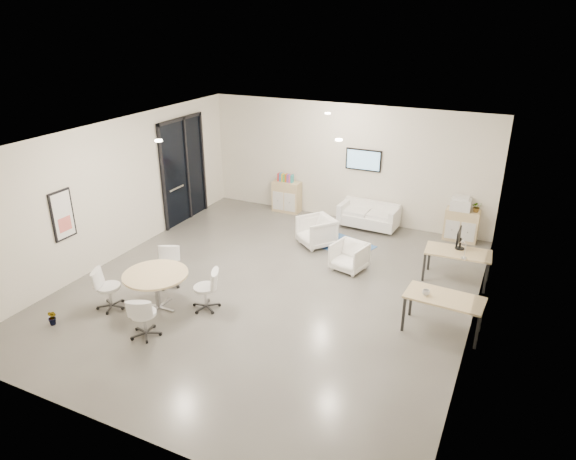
% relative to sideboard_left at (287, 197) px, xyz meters
% --- Properties ---
extents(room_shell, '(9.60, 10.60, 4.80)m').
position_rel_sideboard_left_xyz_m(room_shell, '(1.68, -4.27, 1.15)').
color(room_shell, '#52504B').
rests_on(room_shell, ground).
extents(glass_door, '(0.09, 1.90, 2.85)m').
position_rel_sideboard_left_xyz_m(glass_door, '(-2.27, -1.76, 1.05)').
color(glass_door, black).
rests_on(glass_door, room_shell).
extents(artwork, '(0.05, 0.54, 1.04)m').
position_rel_sideboard_left_xyz_m(artwork, '(-2.29, -5.87, 1.10)').
color(artwork, black).
rests_on(artwork, room_shell).
extents(wall_tv, '(0.98, 0.06, 0.58)m').
position_rel_sideboard_left_xyz_m(wall_tv, '(2.18, 0.20, 1.30)').
color(wall_tv, black).
rests_on(wall_tv, room_shell).
extents(ceiling_spots, '(3.14, 4.14, 0.03)m').
position_rel_sideboard_left_xyz_m(ceiling_spots, '(1.48, -3.43, 2.73)').
color(ceiling_spots, '#FFEAC6').
rests_on(ceiling_spots, room_shell).
extents(sideboard_left, '(0.80, 0.41, 0.90)m').
position_rel_sideboard_left_xyz_m(sideboard_left, '(0.00, 0.00, 0.00)').
color(sideboard_left, tan).
rests_on(sideboard_left, room_shell).
extents(sideboard_right, '(0.82, 0.40, 0.82)m').
position_rel_sideboard_left_xyz_m(sideboard_right, '(4.90, 0.01, -0.04)').
color(sideboard_right, tan).
rests_on(sideboard_right, room_shell).
extents(books, '(0.46, 0.14, 0.22)m').
position_rel_sideboard_left_xyz_m(books, '(-0.04, 0.00, 0.56)').
color(books, red).
rests_on(books, sideboard_left).
extents(printer, '(0.50, 0.42, 0.34)m').
position_rel_sideboard_left_xyz_m(printer, '(4.82, 0.01, 0.54)').
color(printer, white).
rests_on(printer, sideboard_right).
extents(loveseat, '(1.58, 0.85, 0.58)m').
position_rel_sideboard_left_xyz_m(loveseat, '(2.54, -0.16, -0.13)').
color(loveseat, white).
rests_on(loveseat, room_shell).
extents(blue_rug, '(1.80, 1.48, 0.01)m').
position_rel_sideboard_left_xyz_m(blue_rug, '(2.24, -1.54, -0.44)').
color(blue_rug, '#2B5286').
rests_on(blue_rug, room_shell).
extents(armchair_left, '(1.07, 1.06, 0.81)m').
position_rel_sideboard_left_xyz_m(armchair_left, '(1.70, -1.85, -0.04)').
color(armchair_left, white).
rests_on(armchair_left, room_shell).
extents(armchair_right, '(0.81, 0.78, 0.71)m').
position_rel_sideboard_left_xyz_m(armchair_right, '(2.88, -2.77, -0.09)').
color(armchair_right, white).
rests_on(armchair_right, room_shell).
extents(desk_rear, '(1.39, 0.76, 0.70)m').
position_rel_sideboard_left_xyz_m(desk_rear, '(5.14, -2.29, 0.18)').
color(desk_rear, tan).
rests_on(desk_rear, room_shell).
extents(desk_front, '(1.40, 0.76, 0.71)m').
position_rel_sideboard_left_xyz_m(desk_front, '(5.21, -4.37, 0.19)').
color(desk_front, tan).
rests_on(desk_front, room_shell).
extents(monitor, '(0.20, 0.50, 0.44)m').
position_rel_sideboard_left_xyz_m(monitor, '(5.09, -2.14, 0.49)').
color(monitor, black).
rests_on(monitor, desk_rear).
extents(round_table, '(1.25, 1.25, 0.76)m').
position_rel_sideboard_left_xyz_m(round_table, '(0.05, -5.94, 0.23)').
color(round_table, tan).
rests_on(round_table, room_shell).
extents(meeting_chairs, '(2.47, 2.47, 0.82)m').
position_rel_sideboard_left_xyz_m(meeting_chairs, '(0.05, -5.94, -0.04)').
color(meeting_chairs, white).
rests_on(meeting_chairs, room_shell).
extents(plant_cabinet, '(0.29, 0.31, 0.21)m').
position_rel_sideboard_left_xyz_m(plant_cabinet, '(5.21, 0.00, 0.48)').
color(plant_cabinet, '#3F7F3F').
rests_on(plant_cabinet, sideboard_right).
extents(plant_floor, '(0.19, 0.32, 0.14)m').
position_rel_sideboard_left_xyz_m(plant_floor, '(-1.34, -7.27, -0.38)').
color(plant_floor, '#3F7F3F').
rests_on(plant_floor, room_shell).
extents(cup, '(0.15, 0.13, 0.13)m').
position_rel_sideboard_left_xyz_m(cup, '(4.89, -4.45, 0.33)').
color(cup, white).
rests_on(cup, desk_front).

